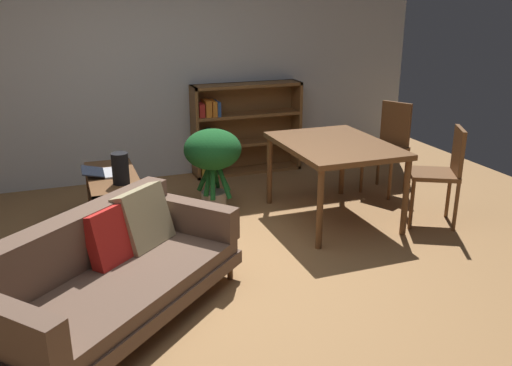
# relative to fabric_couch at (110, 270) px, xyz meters

# --- Properties ---
(ground_plane) EXTENTS (8.16, 8.16, 0.00)m
(ground_plane) POSITION_rel_fabric_couch_xyz_m (0.76, 0.24, -0.34)
(ground_plane) COLOR #9E7042
(back_wall_panel) EXTENTS (6.80, 0.10, 2.70)m
(back_wall_panel) POSITION_rel_fabric_couch_xyz_m (0.76, 2.94, 1.01)
(back_wall_panel) COLOR silver
(back_wall_panel) RESTS_ON ground_plane
(fabric_couch) EXTENTS (1.90, 1.82, 0.74)m
(fabric_couch) POSITION_rel_fabric_couch_xyz_m (0.00, 0.00, 0.00)
(fabric_couch) COLOR brown
(fabric_couch) RESTS_ON ground_plane
(media_console) EXTENTS (0.43, 1.01, 0.55)m
(media_console) POSITION_rel_fabric_couch_xyz_m (0.18, 1.39, -0.06)
(media_console) COLOR brown
(media_console) RESTS_ON ground_plane
(open_laptop) EXTENTS (0.40, 0.31, 0.06)m
(open_laptop) POSITION_rel_fabric_couch_xyz_m (0.14, 1.45, 0.23)
(open_laptop) COLOR silver
(open_laptop) RESTS_ON media_console
(desk_speaker) EXTENTS (0.14, 0.14, 0.27)m
(desk_speaker) POSITION_rel_fabric_couch_xyz_m (0.23, 1.13, 0.35)
(desk_speaker) COLOR black
(desk_speaker) RESTS_ON media_console
(potted_floor_plant) EXTENTS (0.56, 0.56, 0.86)m
(potted_floor_plant) POSITION_rel_fabric_couch_xyz_m (1.14, 1.53, 0.26)
(potted_floor_plant) COLOR #9E9389
(potted_floor_plant) RESTS_ON ground_plane
(dining_table) EXTENTS (0.95, 1.26, 0.76)m
(dining_table) POSITION_rel_fabric_couch_xyz_m (2.19, 1.03, 0.35)
(dining_table) COLOR brown
(dining_table) RESTS_ON ground_plane
(dining_chair_near) EXTENTS (0.53, 0.52, 0.98)m
(dining_chair_near) POSITION_rel_fabric_couch_xyz_m (3.14, 1.53, 0.21)
(dining_chair_near) COLOR brown
(dining_chair_near) RESTS_ON ground_plane
(dining_chair_far) EXTENTS (0.56, 0.54, 0.93)m
(dining_chair_far) POSITION_rel_fabric_couch_xyz_m (3.07, 0.56, 0.19)
(dining_chair_far) COLOR brown
(dining_chair_far) RESTS_ON ground_plane
(bookshelf) EXTENTS (1.33, 0.30, 1.09)m
(bookshelf) POSITION_rel_fabric_couch_xyz_m (1.84, 2.77, 0.20)
(bookshelf) COLOR brown
(bookshelf) RESTS_ON ground_plane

